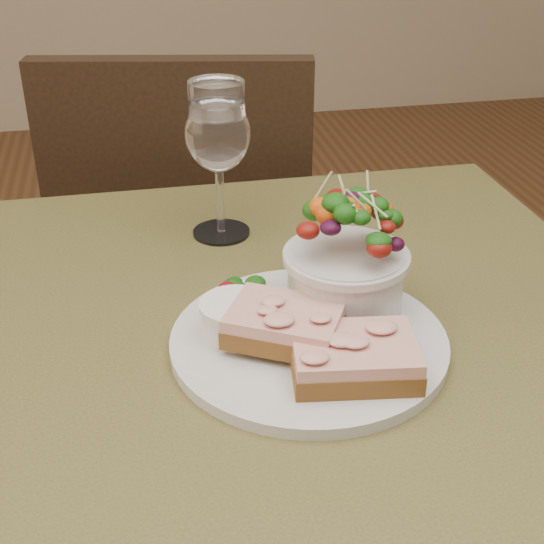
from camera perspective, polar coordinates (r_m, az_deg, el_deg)
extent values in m
cube|color=#3F381B|center=(0.74, -0.54, -6.68)|extent=(0.80, 0.80, 0.04)
cylinder|color=black|center=(1.25, -19.54, -13.03)|extent=(0.05, 0.05, 0.71)
cylinder|color=black|center=(1.31, 11.48, -9.44)|extent=(0.05, 0.05, 0.71)
cube|color=black|center=(1.48, -5.84, 0.37)|extent=(0.49, 0.49, 0.04)
cube|color=black|center=(1.21, -7.08, 5.31)|extent=(0.42, 0.12, 0.45)
cube|color=black|center=(1.60, -5.44, -6.67)|extent=(0.42, 0.42, 0.45)
cylinder|color=silver|center=(0.72, 2.77, -5.26)|extent=(0.26, 0.26, 0.01)
cube|color=#442B12|center=(0.67, 6.18, -6.78)|extent=(0.12, 0.10, 0.02)
cube|color=#FFEDC1|center=(0.66, 6.25, -5.69)|extent=(0.12, 0.09, 0.01)
cube|color=#442B12|center=(0.70, 0.99, -4.31)|extent=(0.13, 0.12, 0.02)
cube|color=#FFEDC1|center=(0.69, 1.00, -3.28)|extent=(0.12, 0.11, 0.01)
cylinder|color=white|center=(0.71, -2.79, -3.52)|extent=(0.06, 0.06, 0.04)
cylinder|color=olive|center=(0.70, -2.81, -2.49)|extent=(0.05, 0.05, 0.01)
cylinder|color=silver|center=(0.75, 5.53, -0.54)|extent=(0.12, 0.12, 0.06)
ellipsoid|color=#0B380A|center=(0.72, 5.73, 3.30)|extent=(0.10, 0.10, 0.06)
ellipsoid|color=#0B380A|center=(0.78, -2.38, -1.35)|extent=(0.04, 0.04, 0.01)
sphere|color=maroon|center=(0.77, -3.37, -1.52)|extent=(0.02, 0.02, 0.02)
cylinder|color=white|center=(0.93, -3.83, 3.01)|extent=(0.07, 0.07, 0.00)
cylinder|color=white|center=(0.91, -3.93, 5.65)|extent=(0.01, 0.01, 0.09)
ellipsoid|color=white|center=(0.88, -4.11, 10.40)|extent=(0.08, 0.08, 0.09)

